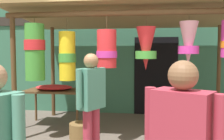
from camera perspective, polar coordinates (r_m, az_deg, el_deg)
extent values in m
cube|color=#387056|center=(6.61, 5.16, 7.29)|extent=(10.87, 0.25, 3.97)
cube|color=#2D2823|center=(6.51, 5.12, 11.55)|extent=(9.78, 0.04, 0.24)
cube|color=black|center=(6.49, 10.01, -1.40)|extent=(1.10, 0.03, 2.00)
cylinder|color=brown|center=(4.78, -21.58, -1.97)|extent=(0.09, 0.09, 2.26)
cylinder|color=brown|center=(6.48, -13.41, -0.33)|extent=(0.09, 0.09, 2.26)
cylinder|color=brown|center=(6.26, 23.29, -0.68)|extent=(0.09, 0.09, 2.26)
cylinder|color=brown|center=(4.21, 3.22, 12.94)|extent=(4.22, 0.10, 0.10)
cylinder|color=brown|center=(6.08, 4.69, 11.56)|extent=(4.22, 0.10, 0.10)
cube|color=olive|center=(5.15, 4.10, 12.62)|extent=(4.52, 2.38, 0.33)
cylinder|color=brown|center=(4.61, -17.42, 10.70)|extent=(0.01, 0.01, 0.10)
cylinder|color=green|center=(4.58, -17.28, 3.91)|extent=(0.34, 0.34, 0.99)
cylinder|color=red|center=(4.58, -17.31, 5.50)|extent=(0.36, 0.36, 0.18)
cylinder|color=brown|center=(4.48, -10.30, 10.16)|extent=(0.01, 0.01, 0.24)
cylinder|color=yellow|center=(4.45, -10.22, 3.15)|extent=(0.29, 0.29, 0.86)
cylinder|color=green|center=(4.45, -10.21, 2.77)|extent=(0.31, 0.31, 0.15)
cylinder|color=brown|center=(4.17, -1.23, 10.75)|extent=(0.01, 0.01, 0.23)
cylinder|color=red|center=(4.14, -1.22, 4.87)|extent=(0.32, 0.32, 0.63)
cylinder|color=#D13399|center=(4.14, -1.22, 3.59)|extent=(0.35, 0.35, 0.11)
cylinder|color=brown|center=(4.25, 7.84, 10.94)|extent=(0.01, 0.01, 0.18)
cone|color=red|center=(4.22, 7.78, 4.86)|extent=(0.33, 0.33, 0.73)
cylinder|color=green|center=(4.22, 7.77, 3.46)|extent=(0.35, 0.35, 0.13)
cylinder|color=brown|center=(4.32, 17.25, 11.22)|extent=(0.01, 0.01, 0.10)
cone|color=pink|center=(4.28, 17.14, 5.79)|extent=(0.31, 0.31, 0.72)
cylinder|color=#D13399|center=(4.28, 17.11, 4.42)|extent=(0.33, 0.33, 0.13)
cube|color=brown|center=(5.62, -12.98, -4.62)|extent=(1.27, 0.70, 0.04)
cylinder|color=brown|center=(5.66, -19.63, -8.77)|extent=(0.05, 0.05, 0.75)
cylinder|color=brown|center=(5.23, -8.00, -9.61)|extent=(0.05, 0.05, 0.75)
cylinder|color=brown|center=(6.18, -17.04, -7.63)|extent=(0.05, 0.05, 0.75)
cylinder|color=brown|center=(5.79, -6.37, -8.26)|extent=(0.05, 0.05, 0.75)
ellipsoid|color=red|center=(5.62, -13.17, -3.88)|extent=(0.81, 0.57, 0.10)
ellipsoid|color=green|center=(5.52, -12.22, -3.95)|extent=(0.37, 0.28, 0.07)
cube|color=#AD1E1E|center=(4.57, 15.90, -10.87)|extent=(0.56, 0.56, 0.04)
cube|color=#AD1E1E|center=(4.45, 18.03, -8.68)|extent=(0.26, 0.35, 0.40)
cylinder|color=#333338|center=(4.87, 14.94, -12.64)|extent=(0.03, 0.03, 0.44)
cylinder|color=#333338|center=(4.57, 12.71, -13.71)|extent=(0.03, 0.03, 0.44)
cylinder|color=#333338|center=(4.71, 18.89, -13.26)|extent=(0.03, 0.03, 0.44)
cylinder|color=#333338|center=(4.40, 16.87, -14.46)|extent=(0.03, 0.03, 0.44)
cylinder|color=brown|center=(4.83, -7.15, -13.64)|extent=(0.43, 0.43, 0.28)
cylinder|color=#4C8E7A|center=(1.82, -20.54, -13.24)|extent=(0.08, 0.08, 0.51)
cube|color=#B23347|center=(1.86, 15.75, -13.26)|extent=(0.46, 0.39, 0.57)
cylinder|color=#B23347|center=(1.78, 23.58, -13.32)|extent=(0.08, 0.08, 0.52)
cylinder|color=#B23347|center=(1.96, 8.74, -11.40)|extent=(0.08, 0.08, 0.52)
sphere|color=#896042|center=(1.79, 15.98, -1.18)|extent=(0.21, 0.21, 0.21)
cylinder|color=#B23347|center=(3.87, -3.81, -14.22)|extent=(0.13, 0.13, 0.79)
cylinder|color=#B23347|center=(3.74, -5.67, -14.87)|extent=(0.13, 0.13, 0.79)
cube|color=#4C8E7A|center=(3.64, -4.78, -4.23)|extent=(0.39, 0.46, 0.59)
cylinder|color=#4C8E7A|center=(3.83, -2.26, -3.37)|extent=(0.08, 0.08, 0.53)
cylinder|color=#4C8E7A|center=(3.45, -7.59, -4.21)|extent=(0.08, 0.08, 0.53)
sphere|color=#9E704C|center=(3.61, -4.82, 2.11)|extent=(0.22, 0.22, 0.22)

